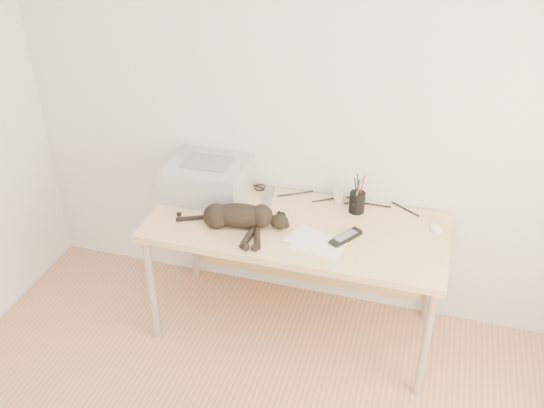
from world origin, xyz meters
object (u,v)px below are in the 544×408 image
(printer, at_px, (208,178))
(mouse, at_px, (436,227))
(desk, at_px, (300,236))
(cat, at_px, (237,217))
(mug, at_px, (340,196))
(pen_cup, at_px, (357,202))

(printer, bearing_deg, mouse, -0.54)
(desk, bearing_deg, mouse, 5.68)
(printer, height_order, cat, printer)
(printer, xyz_separation_m, mug, (0.75, 0.11, -0.06))
(mug, bearing_deg, pen_cup, -31.11)
(cat, relative_size, mug, 6.79)
(printer, xyz_separation_m, mouse, (1.29, -0.01, -0.09))
(cat, height_order, mug, cat)
(cat, bearing_deg, pen_cup, 18.74)
(mug, bearing_deg, cat, -140.62)
(desk, height_order, printer, printer)
(printer, relative_size, pen_cup, 2.01)
(printer, height_order, mouse, printer)
(desk, bearing_deg, cat, -146.17)
(mug, height_order, mouse, mug)
(pen_cup, bearing_deg, cat, -150.55)
(mouse, bearing_deg, cat, 174.79)
(desk, height_order, pen_cup, pen_cup)
(mug, distance_m, mouse, 0.55)
(mug, bearing_deg, mouse, -12.78)
(desk, height_order, mouse, mouse)
(mug, bearing_deg, printer, -171.67)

